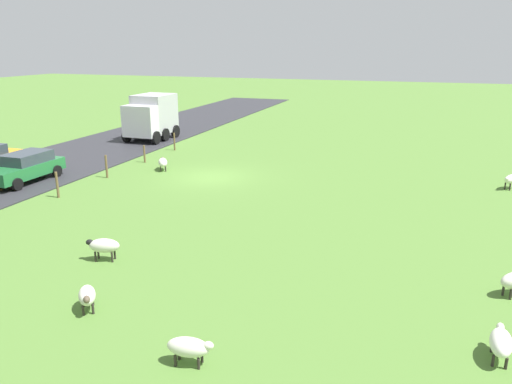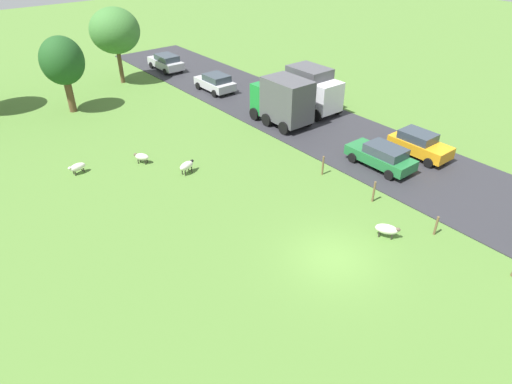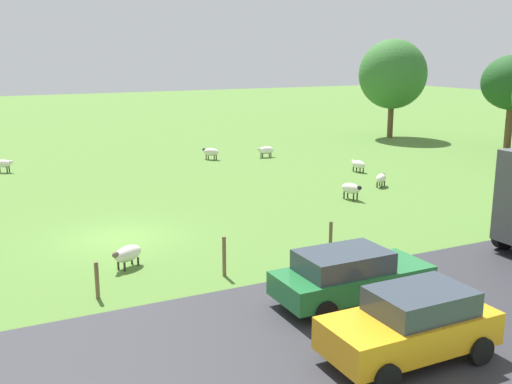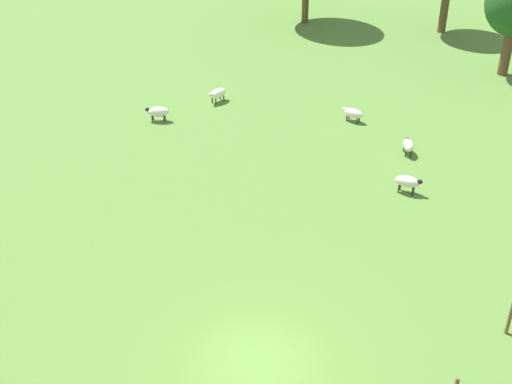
% 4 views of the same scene
% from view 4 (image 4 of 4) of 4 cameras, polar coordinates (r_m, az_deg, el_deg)
% --- Properties ---
extents(ground_plane, '(160.00, 160.00, 0.00)m').
position_cam_4_polar(ground_plane, '(21.61, 0.06, -13.79)').
color(ground_plane, '#517A33').
extents(sheep_1, '(1.21, 0.75, 0.79)m').
position_cam_4_polar(sheep_1, '(29.46, 12.43, 0.84)').
color(sheep_1, silver).
rests_on(sheep_1, ground_plane).
extents(sheep_2, '(1.17, 1.07, 0.76)m').
position_cam_4_polar(sheep_2, '(35.06, -8.12, 6.58)').
color(sheep_2, silver).
rests_on(sheep_2, ground_plane).
extents(sheep_3, '(0.93, 1.02, 0.69)m').
position_cam_4_polar(sheep_3, '(32.47, 12.47, 3.80)').
color(sheep_3, silver).
rests_on(sheep_3, ground_plane).
extents(sheep_5, '(1.16, 0.59, 0.69)m').
position_cam_4_polar(sheep_5, '(35.04, 8.03, 6.47)').
color(sheep_5, silver).
rests_on(sheep_5, ground_plane).
extents(sheep_6, '(0.56, 1.21, 0.72)m').
position_cam_4_polar(sheep_6, '(36.84, -3.19, 8.13)').
color(sheep_6, white).
rests_on(sheep_6, ground_plane).
extents(fence_post_3, '(0.12, 0.12, 1.28)m').
position_cam_4_polar(fence_post_3, '(23.43, 20.23, -9.74)').
color(fence_post_3, brown).
rests_on(fence_post_3, ground_plane).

